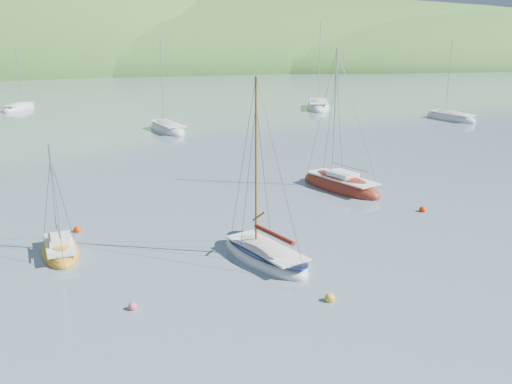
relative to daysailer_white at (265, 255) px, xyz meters
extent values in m
plane|color=slate|center=(-0.27, -4.41, -0.22)|extent=(700.00, 700.00, 0.00)
ellipsoid|color=#3B762D|center=(-0.27, 165.59, -0.22)|extent=(440.00, 110.00, 44.00)
ellipsoid|color=#3B762D|center=(89.73, 155.59, -0.22)|extent=(240.00, 100.00, 34.00)
ellipsoid|color=white|center=(0.00, 0.00, -0.11)|extent=(4.60, 6.80, 1.57)
cube|color=white|center=(0.05, -0.11, 0.45)|extent=(3.51, 5.27, 0.10)
cylinder|color=brown|center=(-0.29, 0.71, 4.67)|extent=(0.12, 0.12, 8.52)
ellipsoid|color=black|center=(0.00, 0.00, 0.35)|extent=(4.54, 6.72, 0.27)
cylinder|color=maroon|center=(0.29, -0.70, 1.36)|extent=(1.39, 2.93, 0.24)
ellipsoid|color=#98321B|center=(8.48, 11.54, -0.08)|extent=(5.30, 7.74, 2.02)
cube|color=white|center=(8.54, 11.40, 0.64)|extent=(4.05, 6.00, 0.10)
cylinder|color=#B0B1B4|center=(8.12, 12.34, 5.19)|extent=(0.12, 0.12, 9.18)
cube|color=white|center=(8.54, 11.40, 0.88)|extent=(2.10, 2.44, 0.42)
cylinder|color=#B0B1B4|center=(8.83, 10.73, 1.55)|extent=(1.52, 3.26, 0.09)
ellipsoid|color=orange|center=(-10.27, 3.15, -0.13)|extent=(2.67, 4.99, 1.29)
cube|color=white|center=(-10.25, 3.06, 0.34)|extent=(2.02, 3.88, 0.10)
cylinder|color=#B0B1B4|center=(-10.37, 3.71, 2.90)|extent=(0.12, 0.12, 5.21)
cube|color=white|center=(-10.25, 3.06, 0.58)|extent=(1.24, 1.48, 0.42)
cylinder|color=#B0B1B4|center=(-10.17, 2.59, 1.25)|extent=(0.48, 2.25, 0.09)
ellipsoid|color=white|center=(-2.14, 38.34, -0.07)|extent=(4.90, 8.24, 2.12)
cube|color=white|center=(-2.10, 38.20, 0.68)|extent=(3.73, 6.40, 0.10)
cylinder|color=#B0B1B4|center=(-2.41, 39.24, 5.31)|extent=(0.12, 0.12, 9.34)
ellipsoid|color=white|center=(20.52, 52.23, -0.04)|extent=(5.93, 9.72, 2.49)
cube|color=white|center=(20.46, 52.05, 0.83)|extent=(4.52, 7.54, 0.10)
cylinder|color=#B0B1B4|center=(20.86, 53.27, 6.29)|extent=(0.12, 0.12, 11.00)
ellipsoid|color=white|center=(-21.44, 60.19, -0.09)|extent=(5.00, 7.14, 1.85)
cube|color=white|center=(-21.50, 60.07, 0.57)|extent=(3.82, 5.54, 0.10)
cylinder|color=#B0B1B4|center=(-21.11, 60.93, 4.59)|extent=(0.12, 0.12, 8.12)
ellipsoid|color=white|center=(33.58, 38.63, -0.08)|extent=(4.88, 7.96, 2.05)
cube|color=white|center=(33.63, 38.48, 0.65)|extent=(3.72, 6.18, 0.10)
cylinder|color=#B0B1B4|center=(33.30, 39.48, 5.11)|extent=(0.12, 0.12, 9.01)
sphere|color=gold|center=(1.68, -5.07, -0.10)|extent=(0.46, 0.46, 0.46)
sphere|color=#E25A6E|center=(-6.67, -3.97, -0.10)|extent=(0.38, 0.38, 0.38)
sphere|color=#F23102|center=(11.72, 5.36, -0.10)|extent=(0.46, 0.46, 0.46)
sphere|color=#F23102|center=(-9.63, 6.33, -0.10)|extent=(0.44, 0.44, 0.44)
camera|label=1|loc=(-6.35, -26.18, 11.22)|focal=40.00mm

